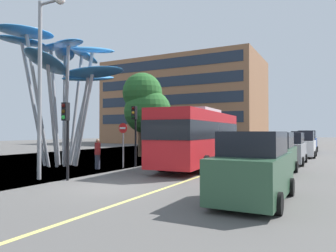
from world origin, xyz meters
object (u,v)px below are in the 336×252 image
(traffic_light_island_mid, at_px, (160,128))
(car_side_street, at_px, (303,145))
(traffic_light_kerb_far, at_px, (135,123))
(car_parked_far, at_px, (289,149))
(car_parked_near, at_px, (254,168))
(car_far_side, at_px, (307,142))
(leaf_sculpture, at_px, (66,63))
(pedestrian, at_px, (98,154))
(red_bus, at_px, (199,135))
(traffic_light_kerb_near, at_px, (66,124))
(no_entry_sign, at_px, (123,138))
(car_parked_mid, at_px, (274,155))
(street_lamp, at_px, (45,65))

(traffic_light_island_mid, relative_size, car_side_street, 0.80)
(traffic_light_kerb_far, bearing_deg, car_parked_far, 39.16)
(car_parked_near, relative_size, car_far_side, 1.14)
(traffic_light_island_mid, xyz_separation_m, car_side_street, (8.31, 10.17, -1.36))
(car_parked_near, relative_size, car_parked_far, 0.99)
(car_parked_far, bearing_deg, leaf_sculpture, -148.15)
(traffic_light_kerb_far, relative_size, traffic_light_island_mid, 1.13)
(traffic_light_kerb_far, bearing_deg, pedestrian, -128.43)
(traffic_light_kerb_far, bearing_deg, car_far_side, 67.06)
(red_bus, xyz_separation_m, car_far_side, (4.89, 17.87, -0.88))
(car_parked_far, relative_size, car_side_street, 1.10)
(leaf_sculpture, distance_m, car_parked_far, 15.83)
(traffic_light_kerb_near, distance_m, car_side_street, 20.62)
(car_parked_far, bearing_deg, traffic_light_island_mid, -155.09)
(car_far_side, xyz_separation_m, no_entry_sign, (-8.81, -20.31, 0.72))
(car_parked_far, bearing_deg, no_entry_sign, -140.06)
(traffic_light_kerb_far, height_order, car_parked_far, traffic_light_kerb_far)
(car_parked_mid, relative_size, car_far_side, 1.04)
(car_parked_far, relative_size, no_entry_sign, 1.69)
(traffic_light_kerb_near, bearing_deg, car_far_side, 72.30)
(car_parked_near, xyz_separation_m, street_lamp, (-9.28, -0.03, 4.14))
(red_bus, xyz_separation_m, street_lamp, (-4.28, -7.95, 3.22))
(leaf_sculpture, height_order, car_parked_mid, leaf_sculpture)
(traffic_light_kerb_far, relative_size, street_lamp, 0.45)
(traffic_light_kerb_far, distance_m, car_far_side, 21.50)
(traffic_light_island_mid, xyz_separation_m, no_entry_sign, (-0.60, -3.47, -0.61))
(traffic_light_kerb_far, relative_size, car_parked_far, 0.82)
(car_parked_near, xyz_separation_m, pedestrian, (-9.87, 4.28, -0.14))
(car_parked_far, xyz_separation_m, street_lamp, (-8.91, -12.67, 4.17))
(car_parked_near, relative_size, street_lamp, 0.54)
(traffic_light_kerb_near, bearing_deg, car_parked_mid, 39.13)
(car_side_street, bearing_deg, red_bus, -114.00)
(car_side_street, bearing_deg, no_entry_sign, -123.15)
(car_parked_mid, relative_size, car_side_street, 0.99)
(traffic_light_kerb_near, bearing_deg, leaf_sculpture, 135.91)
(traffic_light_kerb_far, distance_m, pedestrian, 2.88)
(leaf_sculpture, xyz_separation_m, car_parked_mid, (12.52, 1.81, -5.57))
(car_far_side, height_order, no_entry_sign, no_entry_sign)
(traffic_light_kerb_far, bearing_deg, street_lamp, -97.61)
(car_parked_near, bearing_deg, traffic_light_kerb_near, 178.17)
(traffic_light_kerb_far, bearing_deg, car_side_street, 57.10)
(car_parked_far, distance_m, car_side_street, 6.49)
(traffic_light_kerb_near, bearing_deg, red_bus, 66.95)
(car_parked_near, height_order, car_side_street, car_side_street)
(red_bus, xyz_separation_m, traffic_light_kerb_far, (-3.47, -1.87, 0.74))
(car_parked_far, distance_m, no_entry_sign, 11.18)
(traffic_light_kerb_near, bearing_deg, no_entry_sign, 97.32)
(traffic_light_island_mid, bearing_deg, no_entry_sign, -99.81)
(car_parked_mid, bearing_deg, car_parked_far, 89.43)
(leaf_sculpture, height_order, traffic_light_island_mid, leaf_sculpture)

